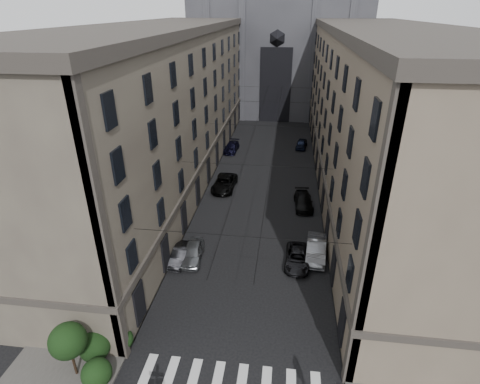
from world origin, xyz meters
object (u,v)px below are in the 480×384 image
at_px(car_right_midnear, 297,258).
at_px(car_right_far, 301,144).
at_px(gothic_tower, 280,22).
at_px(car_left_far, 232,147).
at_px(car_left_midfar, 224,183).
at_px(car_right_near, 316,249).
at_px(car_left_midnear, 181,255).
at_px(car_right_midfar, 303,201).
at_px(car_left_near, 193,252).

bearing_deg(car_right_midnear, car_right_far, 90.71).
relative_size(gothic_tower, car_right_far, 14.39).
bearing_deg(car_right_far, car_left_far, -157.66).
xyz_separation_m(car_left_midfar, car_right_near, (10.64, -13.06, 0.03)).
bearing_deg(gothic_tower, car_left_midnear, -96.08).
xyz_separation_m(gothic_tower, car_right_near, (5.89, -56.02, -16.99)).
height_order(car_right_near, car_right_far, car_right_near).
bearing_deg(car_right_midfar, car_right_far, 85.34).
bearing_deg(gothic_tower, car_right_midnear, -85.81).
bearing_deg(car_right_near, car_left_midfar, 134.07).
bearing_deg(car_left_far, car_right_near, -62.94).
distance_m(car_left_midnear, car_left_far, 28.97).
distance_m(car_left_far, car_right_midnear, 29.86).
relative_size(car_left_near, car_left_midnear, 1.11).
xyz_separation_m(car_left_midfar, car_right_midfar, (9.73, -3.51, -0.08)).
bearing_deg(gothic_tower, car_right_near, -84.00).
relative_size(gothic_tower, car_left_near, 13.43).
relative_size(car_left_midfar, car_right_near, 1.14).
bearing_deg(car_left_near, car_left_midnear, -163.11).
relative_size(car_left_near, car_right_midfar, 0.89).
bearing_deg(gothic_tower, car_right_midfar, -83.88).
height_order(car_left_midnear, car_right_midnear, car_left_midnear).
relative_size(car_left_midnear, car_left_midfar, 0.70).
relative_size(car_left_far, car_right_midfar, 0.99).
bearing_deg(car_right_midfar, car_left_far, 118.06).
relative_size(car_left_near, car_right_midnear, 0.94).
relative_size(car_right_near, car_right_midnear, 1.07).
height_order(car_left_midnear, car_right_far, car_right_far).
bearing_deg(car_left_midfar, car_right_near, -48.31).
bearing_deg(car_left_midnear, car_right_far, 75.94).
height_order(gothic_tower, car_right_midfar, gothic_tower).
bearing_deg(car_right_near, car_right_midfar, 100.35).
distance_m(car_left_midnear, car_right_far, 33.88).
bearing_deg(gothic_tower, car_left_near, -95.12).
height_order(gothic_tower, car_left_midfar, gothic_tower).
bearing_deg(car_left_near, car_left_far, 87.27).
distance_m(car_left_midnear, car_left_midfar, 15.32).
bearing_deg(gothic_tower, car_left_far, -101.38).
height_order(gothic_tower, car_left_near, gothic_tower).
relative_size(gothic_tower, car_left_midnear, 14.85).
bearing_deg(car_right_midnear, car_left_far, 112.21).
xyz_separation_m(car_left_midnear, car_left_midfar, (1.45, 15.25, 0.14)).
distance_m(car_left_near, car_left_midfar, 14.87).
distance_m(car_left_midfar, car_right_midnear, 16.94).
xyz_separation_m(car_right_near, car_right_midnear, (-1.69, -1.32, -0.17)).
bearing_deg(car_right_midnear, car_left_midnear, -172.75).
xyz_separation_m(car_left_midnear, car_right_midfar, (11.18, 11.74, 0.06)).
bearing_deg(car_right_far, car_right_midnear, -84.37).
distance_m(car_left_near, car_right_midnear, 9.39).
distance_m(car_left_far, car_right_midfar, 20.37).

